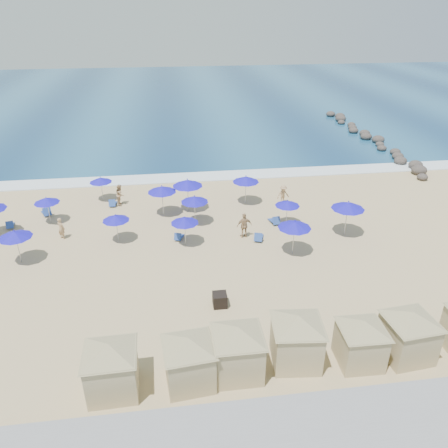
{
  "coord_description": "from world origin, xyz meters",
  "views": [
    {
      "loc": [
        -0.38,
        -23.84,
        15.11
      ],
      "look_at": [
        3.24,
        3.0,
        1.23
      ],
      "focal_mm": 35.0,
      "sensor_mm": 36.0,
      "label": 1
    }
  ],
  "objects_px": {
    "cabana_2": "(238,344)",
    "cabana_4": "(362,336)",
    "umbrella_3": "(116,218)",
    "umbrella_10": "(288,203)",
    "umbrella_4": "(101,180)",
    "beachgoer_1": "(120,195)",
    "cabana_1": "(189,354)",
    "umbrella_1": "(15,234)",
    "umbrella_2": "(46,200)",
    "umbrella_11": "(348,205)",
    "cabana_0": "(111,361)",
    "cabana_3": "(297,333)",
    "trash_bin": "(220,300)",
    "beachgoer_0": "(61,228)",
    "umbrella_12": "(295,224)",
    "beachgoer_2": "(244,225)",
    "umbrella_6": "(185,220)",
    "umbrella_9": "(246,179)",
    "cabana_5": "(410,328)",
    "umbrella_8": "(195,199)",
    "umbrella_5": "(162,189)",
    "beachgoer_3": "(283,195)",
    "rock_jetty": "(370,138)",
    "umbrella_7": "(187,183)"
  },
  "relations": [
    {
      "from": "cabana_1",
      "to": "cabana_3",
      "type": "bearing_deg",
      "value": 6.89
    },
    {
      "from": "umbrella_1",
      "to": "cabana_1",
      "type": "bearing_deg",
      "value": -48.26
    },
    {
      "from": "umbrella_7",
      "to": "beachgoer_2",
      "type": "relative_size",
      "value": 1.46
    },
    {
      "from": "umbrella_1",
      "to": "umbrella_2",
      "type": "bearing_deg",
      "value": 83.52
    },
    {
      "from": "rock_jetty",
      "to": "cabana_1",
      "type": "relative_size",
      "value": 6.07
    },
    {
      "from": "umbrella_4",
      "to": "umbrella_5",
      "type": "bearing_deg",
      "value": -35.14
    },
    {
      "from": "cabana_1",
      "to": "umbrella_8",
      "type": "xyz_separation_m",
      "value": [
        1.4,
        15.43,
        0.44
      ]
    },
    {
      "from": "rock_jetty",
      "to": "umbrella_11",
      "type": "relative_size",
      "value": 9.94
    },
    {
      "from": "umbrella_8",
      "to": "umbrella_10",
      "type": "distance_m",
      "value": 6.88
    },
    {
      "from": "umbrella_2",
      "to": "umbrella_7",
      "type": "distance_m",
      "value": 10.63
    },
    {
      "from": "umbrella_1",
      "to": "umbrella_4",
      "type": "distance_m",
      "value": 10.32
    },
    {
      "from": "beachgoer_1",
      "to": "cabana_0",
      "type": "bearing_deg",
      "value": -173.79
    },
    {
      "from": "umbrella_4",
      "to": "beachgoer_1",
      "type": "xyz_separation_m",
      "value": [
        1.59,
        -1.09,
        -0.96
      ]
    },
    {
      "from": "umbrella_6",
      "to": "beachgoer_2",
      "type": "bearing_deg",
      "value": 6.98
    },
    {
      "from": "umbrella_12",
      "to": "beachgoer_0",
      "type": "relative_size",
      "value": 1.55
    },
    {
      "from": "umbrella_2",
      "to": "umbrella_11",
      "type": "distance_m",
      "value": 22.07
    },
    {
      "from": "umbrella_1",
      "to": "umbrella_8",
      "type": "height_order",
      "value": "umbrella_1"
    },
    {
      "from": "umbrella_1",
      "to": "rock_jetty",
      "type": "bearing_deg",
      "value": 34.09
    },
    {
      "from": "beachgoer_3",
      "to": "umbrella_9",
      "type": "bearing_deg",
      "value": 159.08
    },
    {
      "from": "cabana_2",
      "to": "beachgoer_1",
      "type": "bearing_deg",
      "value": 108.77
    },
    {
      "from": "cabana_2",
      "to": "cabana_4",
      "type": "xyz_separation_m",
      "value": [
        5.7,
        -0.09,
        -0.14
      ]
    },
    {
      "from": "umbrella_8",
      "to": "beachgoer_1",
      "type": "height_order",
      "value": "umbrella_8"
    },
    {
      "from": "trash_bin",
      "to": "beachgoer_0",
      "type": "distance_m",
      "value": 13.68
    },
    {
      "from": "cabana_4",
      "to": "beachgoer_3",
      "type": "distance_m",
      "value": 17.96
    },
    {
      "from": "umbrella_3",
      "to": "beachgoer_1",
      "type": "bearing_deg",
      "value": 92.48
    },
    {
      "from": "umbrella_7",
      "to": "umbrella_9",
      "type": "distance_m",
      "value": 4.86
    },
    {
      "from": "cabana_3",
      "to": "umbrella_2",
      "type": "bearing_deg",
      "value": 131.34
    },
    {
      "from": "umbrella_8",
      "to": "umbrella_1",
      "type": "bearing_deg",
      "value": -160.93
    },
    {
      "from": "beachgoer_1",
      "to": "beachgoer_2",
      "type": "xyz_separation_m",
      "value": [
        9.17,
        -6.94,
        0.06
      ]
    },
    {
      "from": "umbrella_1",
      "to": "umbrella_2",
      "type": "height_order",
      "value": "umbrella_1"
    },
    {
      "from": "umbrella_12",
      "to": "beachgoer_0",
      "type": "height_order",
      "value": "umbrella_12"
    },
    {
      "from": "umbrella_12",
      "to": "cabana_0",
      "type": "bearing_deg",
      "value": -136.74
    },
    {
      "from": "umbrella_5",
      "to": "umbrella_10",
      "type": "relative_size",
      "value": 1.2
    },
    {
      "from": "umbrella_3",
      "to": "umbrella_10",
      "type": "relative_size",
      "value": 1.01
    },
    {
      "from": "cabana_0",
      "to": "cabana_2",
      "type": "height_order",
      "value": "cabana_2"
    },
    {
      "from": "trash_bin",
      "to": "umbrella_10",
      "type": "bearing_deg",
      "value": 55.68
    },
    {
      "from": "cabana_1",
      "to": "umbrella_1",
      "type": "height_order",
      "value": "cabana_1"
    },
    {
      "from": "cabana_5",
      "to": "umbrella_8",
      "type": "bearing_deg",
      "value": 120.2
    },
    {
      "from": "cabana_0",
      "to": "umbrella_8",
      "type": "bearing_deg",
      "value": 73.14
    },
    {
      "from": "cabana_4",
      "to": "umbrella_10",
      "type": "height_order",
      "value": "cabana_4"
    },
    {
      "from": "umbrella_2",
      "to": "umbrella_6",
      "type": "distance_m",
      "value": 11.12
    },
    {
      "from": "cabana_1",
      "to": "beachgoer_3",
      "type": "bearing_deg",
      "value": 63.79
    },
    {
      "from": "umbrella_9",
      "to": "cabana_2",
      "type": "bearing_deg",
      "value": -101.28
    },
    {
      "from": "umbrella_3",
      "to": "umbrella_6",
      "type": "xyz_separation_m",
      "value": [
        4.67,
        -1.1,
        0.04
      ]
    },
    {
      "from": "cabana_3",
      "to": "umbrella_9",
      "type": "distance_m",
      "value": 18.04
    },
    {
      "from": "umbrella_5",
      "to": "umbrella_10",
      "type": "distance_m",
      "value": 9.66
    },
    {
      "from": "cabana_5",
      "to": "umbrella_2",
      "type": "distance_m",
      "value": 25.98
    },
    {
      "from": "umbrella_4",
      "to": "umbrella_8",
      "type": "distance_m",
      "value": 9.21
    },
    {
      "from": "cabana_1",
      "to": "beachgoer_3",
      "type": "height_order",
      "value": "cabana_1"
    },
    {
      "from": "cabana_0",
      "to": "beachgoer_2",
      "type": "height_order",
      "value": "cabana_0"
    }
  ]
}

